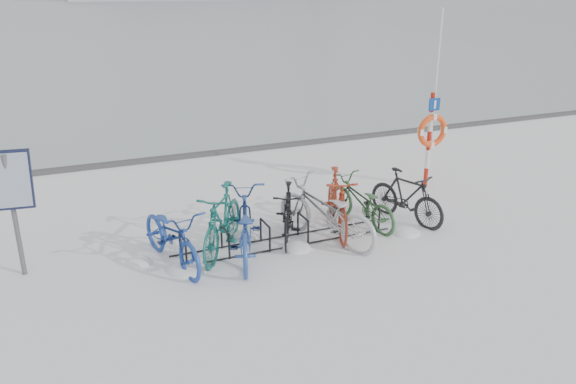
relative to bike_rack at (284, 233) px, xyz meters
The scene contains 15 objects.
ground 0.18m from the bike_rack, ahead, with size 900.00×900.00×0.00m, color white.
ice_sheet 155.00m from the bike_rack, 90.00° to the left, with size 400.00×298.00×0.02m, color #9EACB3.
quay_edge 5.90m from the bike_rack, 90.00° to the left, with size 400.00×0.25×0.10m, color #3F3F42.
bike_rack is the anchor object (origin of this frame).
info_board 4.43m from the bike_rack, behind, with size 0.70×0.34×2.02m.
lifebuoy_station 4.53m from the bike_rack, 19.81° to the left, with size 0.74×0.22×3.86m.
bike_0 2.00m from the bike_rack, behind, with size 0.69×1.99×1.04m, color #1D3D94.
bike_1 1.16m from the bike_rack, behind, with size 0.55×1.95×1.17m, color #145B54.
bike_2 0.90m from the bike_rack, 167.60° to the right, with size 0.74×2.14×1.12m, color #26448E.
bike_3 0.40m from the bike_rack, 51.79° to the left, with size 0.47×1.67×1.00m, color black.
bike_4 0.82m from the bike_rack, 15.90° to the right, with size 0.77×2.21×1.16m, color #AFB1B7.
bike_5 1.18m from the bike_rack, ahead, with size 0.55×1.94×1.17m, color maroon.
bike_6 1.72m from the bike_rack, ahead, with size 0.63×1.80×0.94m, color #2C5631.
bike_7 2.57m from the bike_rack, ahead, with size 0.49×1.72×1.04m, color black.
snow_drifts 0.34m from the bike_rack, behind, with size 5.16×1.55×0.22m.
Camera 1 is at (-3.48, -8.32, 4.24)m, focal length 35.00 mm.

